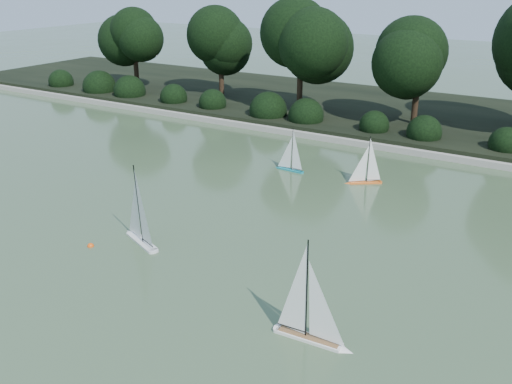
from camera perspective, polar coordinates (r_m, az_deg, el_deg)
ground at (r=10.63m, az=-8.70°, el=-7.21°), size 80.00×80.00×0.00m
pond_coping at (r=17.88m, az=10.06°, el=4.92°), size 40.00×0.35×0.18m
far_bank at (r=21.53m, az=14.11°, el=7.55°), size 40.00×8.00×0.30m
tree_line at (r=19.27m, az=16.84°, el=13.29°), size 26.31×3.93×4.39m
shrub_hedge at (r=18.60m, az=11.18°, el=6.63°), size 29.10×1.10×1.10m
sailboat_white_a at (r=11.51m, az=-11.64°, el=-3.59°), size 1.25×0.66×1.76m
sailboat_white_b at (r=8.45m, az=5.93°, el=-13.17°), size 1.26×0.26×1.72m
sailboat_orange at (r=14.61m, az=10.62°, el=1.63°), size 0.87×0.65×1.32m
sailboat_teal at (r=15.35m, az=3.25°, el=2.90°), size 0.92×0.21×1.25m
race_buoy at (r=11.64m, az=-16.21°, el=-5.23°), size 0.13×0.13×0.13m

